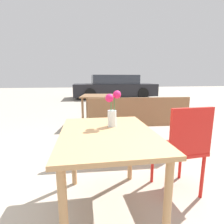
{
  "coord_description": "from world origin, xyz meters",
  "views": [
    {
      "loc": [
        -0.19,
        -1.3,
        1.12
      ],
      "look_at": [
        0.06,
        0.15,
        0.83
      ],
      "focal_mm": 28.0,
      "sensor_mm": 36.0,
      "label": 1
    }
  ],
  "objects_px": {
    "cafe_chair": "(183,145)",
    "table_back": "(99,100)",
    "table_front": "(108,144)",
    "flower_vase": "(112,110)",
    "bench_near": "(138,123)",
    "parked_car": "(114,87)"
  },
  "relations": [
    {
      "from": "table_front",
      "to": "parked_car",
      "type": "relative_size",
      "value": 0.22
    },
    {
      "from": "flower_vase",
      "to": "table_back",
      "type": "xyz_separation_m",
      "value": [
        0.15,
        2.73,
        -0.25
      ]
    },
    {
      "from": "parked_car",
      "to": "cafe_chair",
      "type": "bearing_deg",
      "value": -96.16
    },
    {
      "from": "bench_near",
      "to": "table_front",
      "type": "bearing_deg",
      "value": -118.76
    },
    {
      "from": "table_back",
      "to": "parked_car",
      "type": "height_order",
      "value": "parked_car"
    },
    {
      "from": "flower_vase",
      "to": "cafe_chair",
      "type": "height_order",
      "value": "flower_vase"
    },
    {
      "from": "table_front",
      "to": "flower_vase",
      "type": "relative_size",
      "value": 3.25
    },
    {
      "from": "bench_near",
      "to": "parked_car",
      "type": "distance_m",
      "value": 7.47
    },
    {
      "from": "table_front",
      "to": "cafe_chair",
      "type": "relative_size",
      "value": 1.15
    },
    {
      "from": "table_back",
      "to": "cafe_chair",
      "type": "bearing_deg",
      "value": -79.55
    },
    {
      "from": "table_front",
      "to": "flower_vase",
      "type": "height_order",
      "value": "flower_vase"
    },
    {
      "from": "flower_vase",
      "to": "table_back",
      "type": "relative_size",
      "value": 0.33
    },
    {
      "from": "table_front",
      "to": "table_back",
      "type": "height_order",
      "value": "table_back"
    },
    {
      "from": "flower_vase",
      "to": "table_front",
      "type": "bearing_deg",
      "value": -112.02
    },
    {
      "from": "table_front",
      "to": "flower_vase",
      "type": "distance_m",
      "value": 0.29
    },
    {
      "from": "table_front",
      "to": "table_back",
      "type": "xyz_separation_m",
      "value": [
        0.21,
        2.88,
        -0.0
      ]
    },
    {
      "from": "cafe_chair",
      "to": "table_back",
      "type": "xyz_separation_m",
      "value": [
        -0.51,
        2.78,
        0.1
      ]
    },
    {
      "from": "table_back",
      "to": "parked_car",
      "type": "distance_m",
      "value": 5.83
    },
    {
      "from": "table_front",
      "to": "table_back",
      "type": "distance_m",
      "value": 2.88
    },
    {
      "from": "cafe_chair",
      "to": "table_back",
      "type": "distance_m",
      "value": 2.83
    },
    {
      "from": "flower_vase",
      "to": "cafe_chair",
      "type": "distance_m",
      "value": 0.75
    },
    {
      "from": "flower_vase",
      "to": "parked_car",
      "type": "distance_m",
      "value": 8.53
    }
  ]
}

